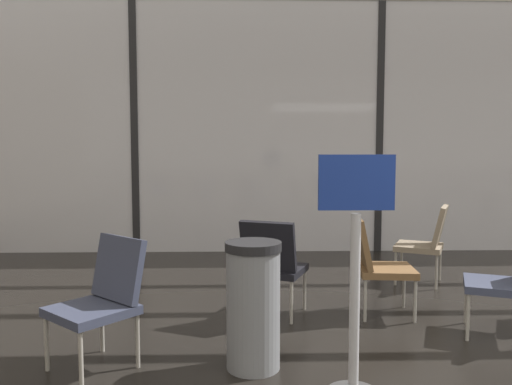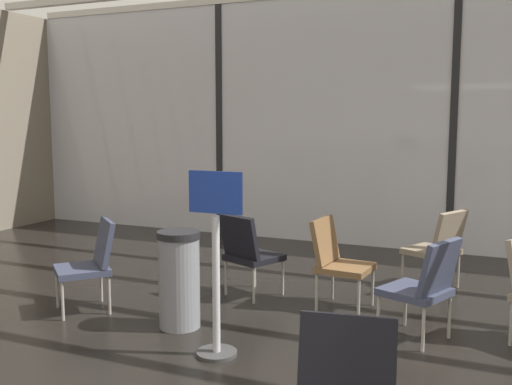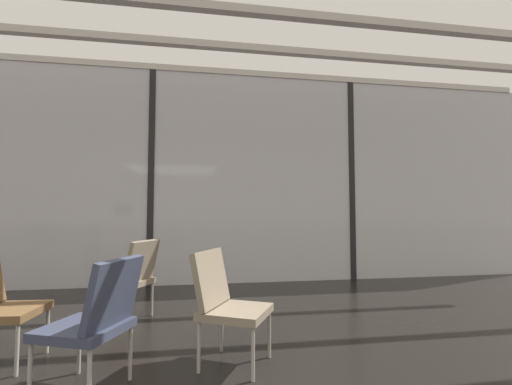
{
  "view_description": "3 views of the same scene",
  "coord_description": "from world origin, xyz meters",
  "px_view_note": "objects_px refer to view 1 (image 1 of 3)",
  "views": [
    {
      "loc": [
        -1.97,
        -2.05,
        1.46
      ],
      "look_at": [
        -1.8,
        4.23,
        0.94
      ],
      "focal_mm": 35.32,
      "sensor_mm": 36.0,
      "label": 1
    },
    {
      "loc": [
        0.7,
        -3.06,
        1.83
      ],
      "look_at": [
        -1.75,
        2.59,
        1.05
      ],
      "focal_mm": 40.98,
      "sensor_mm": 36.0,
      "label": 2
    },
    {
      "loc": [
        0.77,
        -0.72,
        1.16
      ],
      "look_at": [
        1.87,
        5.93,
        1.57
      ],
      "focal_mm": 24.43,
      "sensor_mm": 36.0,
      "label": 3
    }
  ],
  "objects_px": {
    "lounge_chair_1": "(427,239)",
    "lounge_chair_5": "(376,260)",
    "lounge_chair_0": "(510,275)",
    "trash_bin": "(253,305)",
    "parked_airplane": "(343,137)",
    "lounge_chair_7": "(103,294)",
    "info_sign": "(355,285)",
    "lounge_chair_3": "(273,262)"
  },
  "relations": [
    {
      "from": "lounge_chair_3",
      "to": "trash_bin",
      "type": "xyz_separation_m",
      "value": [
        -0.19,
        -1.04,
        -0.06
      ]
    },
    {
      "from": "lounge_chair_7",
      "to": "trash_bin",
      "type": "distance_m",
      "value": 1.02
    },
    {
      "from": "trash_bin",
      "to": "info_sign",
      "type": "bearing_deg",
      "value": -36.04
    },
    {
      "from": "lounge_chair_7",
      "to": "trash_bin",
      "type": "bearing_deg",
      "value": 37.53
    },
    {
      "from": "lounge_chair_0",
      "to": "info_sign",
      "type": "bearing_deg",
      "value": -34.18
    },
    {
      "from": "parked_airplane",
      "to": "trash_bin",
      "type": "distance_m",
      "value": 10.34
    },
    {
      "from": "lounge_chair_7",
      "to": "info_sign",
      "type": "distance_m",
      "value": 1.69
    },
    {
      "from": "lounge_chair_1",
      "to": "lounge_chair_0",
      "type": "bearing_deg",
      "value": 28.62
    },
    {
      "from": "lounge_chair_3",
      "to": "trash_bin",
      "type": "distance_m",
      "value": 1.06
    },
    {
      "from": "lounge_chair_1",
      "to": "lounge_chair_3",
      "type": "bearing_deg",
      "value": -32.51
    },
    {
      "from": "parked_airplane",
      "to": "trash_bin",
      "type": "height_order",
      "value": "parked_airplane"
    },
    {
      "from": "parked_airplane",
      "to": "lounge_chair_0",
      "type": "distance_m",
      "value": 9.51
    },
    {
      "from": "trash_bin",
      "to": "info_sign",
      "type": "height_order",
      "value": "info_sign"
    },
    {
      "from": "lounge_chair_0",
      "to": "info_sign",
      "type": "distance_m",
      "value": 1.73
    },
    {
      "from": "lounge_chair_5",
      "to": "lounge_chair_7",
      "type": "bearing_deg",
      "value": 120.68
    },
    {
      "from": "parked_airplane",
      "to": "lounge_chair_1",
      "type": "relative_size",
      "value": 14.09
    },
    {
      "from": "lounge_chair_0",
      "to": "info_sign",
      "type": "xyz_separation_m",
      "value": [
        -1.43,
        -0.94,
        0.18
      ]
    },
    {
      "from": "lounge_chair_0",
      "to": "trash_bin",
      "type": "bearing_deg",
      "value": -53.14
    },
    {
      "from": "lounge_chair_0",
      "to": "lounge_chair_3",
      "type": "relative_size",
      "value": 1.0
    },
    {
      "from": "parked_airplane",
      "to": "lounge_chair_7",
      "type": "distance_m",
      "value": 10.56
    },
    {
      "from": "lounge_chair_1",
      "to": "info_sign",
      "type": "xyz_separation_m",
      "value": [
        -1.37,
        -2.53,
        0.18
      ]
    },
    {
      "from": "lounge_chair_0",
      "to": "lounge_chair_3",
      "type": "height_order",
      "value": "same"
    },
    {
      "from": "parked_airplane",
      "to": "trash_bin",
      "type": "bearing_deg",
      "value": -104.51
    },
    {
      "from": "trash_bin",
      "to": "lounge_chair_5",
      "type": "bearing_deg",
      "value": 44.33
    },
    {
      "from": "lounge_chair_1",
      "to": "lounge_chair_5",
      "type": "distance_m",
      "value": 1.32
    },
    {
      "from": "lounge_chair_0",
      "to": "trash_bin",
      "type": "height_order",
      "value": "lounge_chair_0"
    },
    {
      "from": "lounge_chair_0",
      "to": "lounge_chair_7",
      "type": "relative_size",
      "value": 1.0
    },
    {
      "from": "trash_bin",
      "to": "info_sign",
      "type": "distance_m",
      "value": 0.76
    },
    {
      "from": "lounge_chair_3",
      "to": "info_sign",
      "type": "distance_m",
      "value": 1.53
    },
    {
      "from": "lounge_chair_3",
      "to": "lounge_chair_5",
      "type": "bearing_deg",
      "value": -154.69
    },
    {
      "from": "parked_airplane",
      "to": "lounge_chair_0",
      "type": "relative_size",
      "value": 14.09
    },
    {
      "from": "lounge_chair_3",
      "to": "lounge_chair_5",
      "type": "height_order",
      "value": "same"
    },
    {
      "from": "parked_airplane",
      "to": "lounge_chair_7",
      "type": "bearing_deg",
      "value": -110.0
    },
    {
      "from": "lounge_chair_7",
      "to": "trash_bin",
      "type": "height_order",
      "value": "lounge_chair_7"
    },
    {
      "from": "parked_airplane",
      "to": "lounge_chair_5",
      "type": "relative_size",
      "value": 14.09
    },
    {
      "from": "parked_airplane",
      "to": "lounge_chair_3",
      "type": "relative_size",
      "value": 14.09
    },
    {
      "from": "lounge_chair_5",
      "to": "lounge_chair_1",
      "type": "bearing_deg",
      "value": -34.36
    },
    {
      "from": "info_sign",
      "to": "lounge_chair_0",
      "type": "bearing_deg",
      "value": 33.38
    },
    {
      "from": "parked_airplane",
      "to": "lounge_chair_5",
      "type": "xyz_separation_m",
      "value": [
        -1.45,
        -8.83,
        -1.32
      ]
    },
    {
      "from": "parked_airplane",
      "to": "lounge_chair_3",
      "type": "bearing_deg",
      "value": -104.98
    },
    {
      "from": "lounge_chair_3",
      "to": "trash_bin",
      "type": "relative_size",
      "value": 1.01
    },
    {
      "from": "lounge_chair_5",
      "to": "lounge_chair_7",
      "type": "height_order",
      "value": "same"
    }
  ]
}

